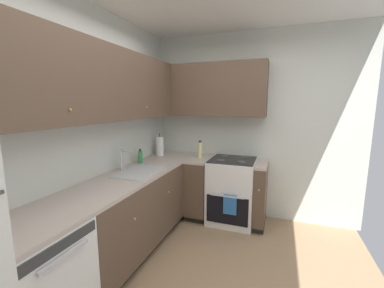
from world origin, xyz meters
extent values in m
cube|color=silver|center=(0.00, 1.44, 1.32)|extent=(3.80, 0.05, 2.64)
cube|color=silver|center=(1.87, 0.00, 1.32)|extent=(0.05, 2.94, 2.64)
cube|color=white|center=(-0.69, 1.12, 0.42)|extent=(0.60, 0.60, 0.85)
cube|color=#333333|center=(-0.69, 0.82, 0.80)|extent=(0.55, 0.01, 0.07)
cube|color=silver|center=(-0.69, 0.80, 0.73)|extent=(0.36, 0.02, 0.02)
cube|color=brown|center=(0.43, 1.12, 0.47)|extent=(1.64, 0.60, 0.76)
cube|color=black|center=(0.43, 1.15, 0.04)|extent=(1.64, 0.54, 0.09)
sphere|color=tan|center=(0.07, 0.81, 0.61)|extent=(0.02, 0.02, 0.02)
sphere|color=tan|center=(0.79, 0.81, 0.61)|extent=(0.02, 0.02, 0.02)
cube|color=#B7A89E|center=(0.43, 1.12, 0.87)|extent=(2.84, 0.60, 0.03)
cube|color=brown|center=(1.55, 0.67, 0.47)|extent=(0.60, 0.31, 0.76)
cube|color=black|center=(1.58, 0.67, 0.04)|extent=(0.54, 0.31, 0.09)
cube|color=brown|center=(1.55, -0.19, 0.47)|extent=(0.60, 0.15, 0.76)
cube|color=black|center=(1.58, -0.19, 0.04)|extent=(0.54, 0.15, 0.09)
sphere|color=tan|center=(1.24, -0.19, 0.61)|extent=(0.02, 0.02, 0.02)
cube|color=#B7A89E|center=(1.55, 0.67, 0.87)|extent=(0.60, 0.31, 0.03)
cube|color=#B7A89E|center=(1.55, -0.19, 0.87)|extent=(0.60, 0.15, 0.03)
cube|color=white|center=(1.57, 0.19, 0.44)|extent=(0.64, 0.62, 0.88)
cube|color=black|center=(1.24, 0.19, 0.28)|extent=(0.02, 0.55, 0.37)
cube|color=silver|center=(1.22, 0.19, 0.49)|extent=(0.02, 0.43, 0.02)
cube|color=black|center=(1.57, 0.19, 0.89)|extent=(0.59, 0.60, 0.01)
cube|color=white|center=(1.87, 0.19, 0.96)|extent=(0.03, 0.60, 0.15)
cylinder|color=#4C4C4C|center=(1.43, 0.06, 0.90)|extent=(0.11, 0.11, 0.01)
cylinder|color=#4C4C4C|center=(1.43, 0.33, 0.90)|extent=(0.11, 0.11, 0.01)
cylinder|color=#4C4C4C|center=(1.71, 0.06, 0.90)|extent=(0.11, 0.11, 0.01)
cylinder|color=#4C4C4C|center=(1.71, 0.33, 0.90)|extent=(0.11, 0.11, 0.01)
cube|color=#2D6BB2|center=(1.22, 0.15, 0.38)|extent=(0.02, 0.17, 0.26)
cube|color=brown|center=(0.27, 1.26, 1.84)|extent=(2.52, 0.32, 0.73)
sphere|color=tan|center=(-0.29, 1.09, 1.61)|extent=(0.02, 0.02, 0.02)
sphere|color=tan|center=(0.82, 1.09, 1.61)|extent=(0.02, 0.02, 0.02)
cube|color=brown|center=(1.69, 0.60, 1.84)|extent=(0.32, 1.63, 0.73)
cube|color=#B7B7BC|center=(0.60, 1.09, 0.89)|extent=(0.59, 0.40, 0.01)
cube|color=gray|center=(0.60, 1.09, 0.84)|extent=(0.54, 0.36, 0.09)
cube|color=#99999E|center=(0.60, 1.09, 0.85)|extent=(0.02, 0.35, 0.06)
cylinder|color=silver|center=(0.60, 1.32, 1.01)|extent=(0.02, 0.02, 0.24)
cylinder|color=silver|center=(0.60, 1.24, 1.12)|extent=(0.02, 0.15, 0.02)
cylinder|color=silver|center=(0.65, 1.32, 0.91)|extent=(0.02, 0.02, 0.06)
cylinder|color=#338C4C|center=(0.98, 1.30, 0.96)|extent=(0.06, 0.06, 0.16)
cylinder|color=#262626|center=(0.98, 1.30, 1.06)|extent=(0.03, 0.03, 0.03)
cylinder|color=white|center=(1.49, 1.28, 1.03)|extent=(0.11, 0.11, 0.28)
cylinder|color=#3F3F3F|center=(1.49, 1.28, 1.05)|extent=(0.02, 0.02, 0.34)
cylinder|color=beige|center=(1.55, 0.67, 1.00)|extent=(0.07, 0.07, 0.22)
cylinder|color=black|center=(1.55, 0.67, 1.12)|extent=(0.04, 0.04, 0.02)
camera|label=1|loc=(-1.70, -0.40, 1.65)|focal=22.74mm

